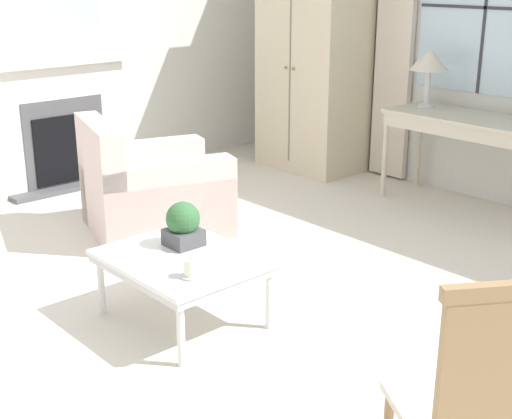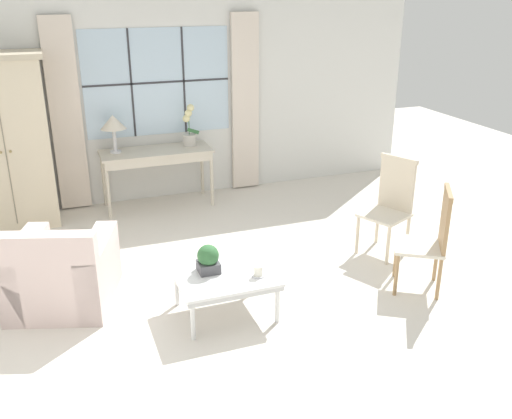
{
  "view_description": "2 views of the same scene",
  "coord_description": "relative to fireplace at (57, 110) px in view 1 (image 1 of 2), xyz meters",
  "views": [
    {
      "loc": [
        2.76,
        -2.24,
        1.85
      ],
      "look_at": [
        0.15,
        0.11,
        0.65
      ],
      "focal_mm": 50.0,
      "sensor_mm": 36.0,
      "label": 1
    },
    {
      "loc": [
        -1.38,
        -4.35,
        2.71
      ],
      "look_at": [
        0.28,
        0.12,
        0.82
      ],
      "focal_mm": 40.0,
      "sensor_mm": 36.0,
      "label": 2
    }
  ],
  "objects": [
    {
      "name": "ground_plane",
      "position": [
        2.91,
        -0.57,
        -0.68
      ],
      "size": [
        14.0,
        14.0,
        0.0
      ],
      "primitive_type": "plane",
      "color": "silver"
    },
    {
      "name": "armoire",
      "position": [
        1.04,
        2.08,
        0.34
      ],
      "size": [
        1.04,
        0.66,
        2.02
      ],
      "color": "beige",
      "rests_on": "ground_plane"
    },
    {
      "name": "accent_chair_wooden",
      "position": [
        4.72,
        -0.99,
        -0.12
      ],
      "size": [
        0.61,
        0.61,
        1.01
      ],
      "color": "beige",
      "rests_on": "ground_plane"
    },
    {
      "name": "potted_plant_small",
      "position": [
        2.67,
        -0.64,
        -0.17
      ],
      "size": [
        0.19,
        0.19,
        0.25
      ],
      "color": "#4C4C51",
      "rests_on": "coffee_table"
    },
    {
      "name": "pillar_candle",
      "position": [
        3.05,
        -0.87,
        -0.25
      ],
      "size": [
        0.11,
        0.11,
        0.11
      ],
      "color": "silver",
      "rests_on": "coffee_table"
    },
    {
      "name": "console_table",
      "position": [
        2.77,
        2.09,
        -0.01
      ],
      "size": [
        1.4,
        0.56,
        0.75
      ],
      "color": "beige",
      "rests_on": "ground_plane"
    },
    {
      "name": "wall_left",
      "position": [
        -0.12,
        0.03,
        0.72
      ],
      "size": [
        0.06,
        7.2,
        2.8
      ],
      "primitive_type": "cube",
      "color": "silver",
      "rests_on": "ground_plane"
    },
    {
      "name": "table_lamp",
      "position": [
        2.28,
        2.15,
        0.45
      ],
      "size": [
        0.31,
        0.31,
        0.48
      ],
      "color": "silver",
      "rests_on": "console_table"
    },
    {
      "name": "fireplace",
      "position": [
        0.0,
        0.0,
        0.0
      ],
      "size": [
        0.34,
        1.31,
        2.11
      ],
      "color": "#515156",
      "rests_on": "ground_plane"
    },
    {
      "name": "armchair_upholstered",
      "position": [
        1.47,
        -0.05,
        -0.39
      ],
      "size": [
        1.1,
        1.16,
        0.84
      ],
      "color": "beige",
      "rests_on": "ground_plane"
    },
    {
      "name": "coffee_table",
      "position": [
        2.79,
        -0.74,
        -0.34
      ],
      "size": [
        0.84,
        0.68,
        0.39
      ],
      "color": "silver",
      "rests_on": "ground_plane"
    }
  ]
}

